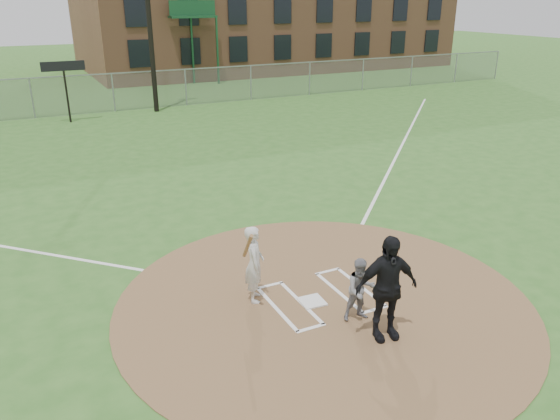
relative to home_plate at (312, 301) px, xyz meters
name	(u,v)px	position (x,y,z in m)	size (l,w,h in m)	color
ground	(324,301)	(0.24, -0.05, -0.04)	(140.00, 140.00, 0.00)	#2F6021
dirt_circle	(324,301)	(0.24, -0.05, -0.03)	(8.40, 8.40, 0.02)	brown
home_plate	(312,301)	(0.00, 0.00, 0.00)	(0.48, 0.48, 0.03)	silver
foul_line_first	(401,148)	(9.24, 8.95, -0.03)	(0.10, 24.00, 0.01)	white
catcher	(361,290)	(0.51, -0.93, 0.62)	(0.61, 0.48, 1.26)	gray
umpire	(387,288)	(0.58, -1.60, 0.98)	(1.17, 0.49, 1.99)	black
batters_boxes	(320,297)	(0.24, 0.10, -0.01)	(2.08, 1.88, 0.01)	white
batter_at_plate	(254,264)	(-0.99, 0.62, 0.80)	(0.66, 1.05, 1.78)	silver
outfield_fence	(113,92)	(0.24, 21.95, 0.98)	(56.08, 0.08, 2.03)	slate
scoreboard_sign	(64,73)	(-2.26, 20.15, 2.35)	(2.00, 0.10, 2.93)	black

